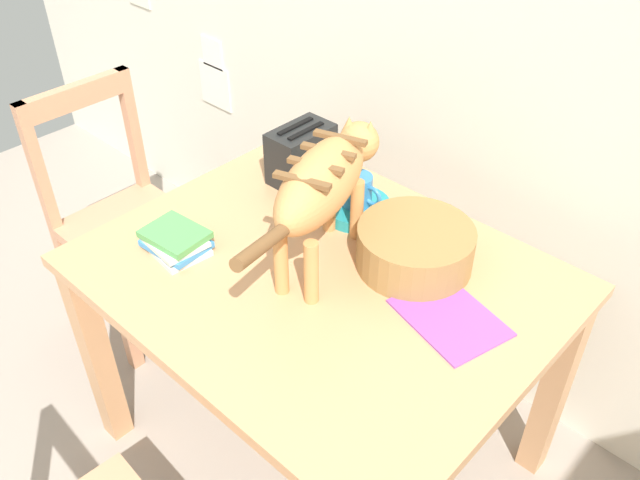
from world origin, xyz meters
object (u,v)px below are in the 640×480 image
Objects in this scene: coffee_mug at (358,190)px; wooden_chair_far at (123,219)px; dining_table at (320,296)px; magazine at (450,317)px; saucer_bowl at (356,208)px; wicker_basket at (415,247)px; book_stack at (176,241)px; toaster at (301,154)px; cat at (325,182)px.

wooden_chair_far is (-0.87, -0.28, -0.39)m from coffee_mug.
coffee_mug is (-0.09, 0.26, 0.17)m from dining_table.
coffee_mug reaches higher than magazine.
wicker_basket is (0.26, -0.07, 0.04)m from saucer_bowl.
book_stack is 0.49m from toaster.
cat is 0.44m from magazine.
cat reaches higher than saucer_bowl.
magazine is 0.73m from toaster.
cat is at bearing -71.74° from saucer_bowl.
magazine is at bearing -13.21° from cat.
saucer_bowl is at bearing -6.49° from toaster.
cat is at bearing -36.70° from toaster.
dining_table is 0.29m from wicker_basket.
saucer_bowl is 0.79× the size of magazine.
book_stack is at bearing 73.95° from wooden_chair_far.
dining_table is 0.48m from toaster.
toaster is (-0.25, 0.03, 0.07)m from saucer_bowl.
magazine is 1.35m from wooden_chair_far.
cat is at bearing -72.62° from coffee_mug.
coffee_mug is at bearing -6.40° from toaster.
wooden_chair_far is at bearing -169.76° from wicker_basket.
coffee_mug is at bearing 89.11° from cat.
dining_table is at bearing -69.17° from saucer_bowl.
cat is 5.14× the size of coffee_mug.
dining_table is at bearing -131.05° from wicker_basket.
cat is (-0.03, 0.05, 0.33)m from dining_table.
toaster is (-0.25, 0.03, 0.00)m from coffee_mug.
toaster is 0.22× the size of wooden_chair_far.
toaster reaches higher than book_stack.
wicker_basket reaches higher than book_stack.
coffee_mug reaches higher than book_stack.
dining_table is 6.65× the size of book_stack.
book_stack reaches higher than saucer_bowl.
cat reaches higher than dining_table.
wooden_chair_far is (-1.13, -0.20, -0.36)m from wicker_basket.
coffee_mug is at bearing 107.84° from wooden_chair_far.
wooden_chair_far is at bearing -162.37° from saucer_bowl.
wooden_chair_far reaches higher than dining_table.
saucer_bowl is 0.52m from book_stack.
wooden_chair_far is (-0.94, -0.07, -0.54)m from cat.
magazine is 1.44× the size of book_stack.
wicker_basket is at bearing 48.95° from dining_table.
wicker_basket is at bearing 17.22° from cat.
wicker_basket is at bearing -15.80° from coffee_mug.
saucer_bowl is (-0.10, 0.26, 0.11)m from dining_table.
book_stack is 0.19× the size of wooden_chair_far.
wooden_chair_far reaches higher than coffee_mug.
saucer_bowl is at bearing 173.53° from magazine.
wooden_chair_far is at bearing -160.52° from magazine.
coffee_mug is 0.14× the size of wooden_chair_far.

